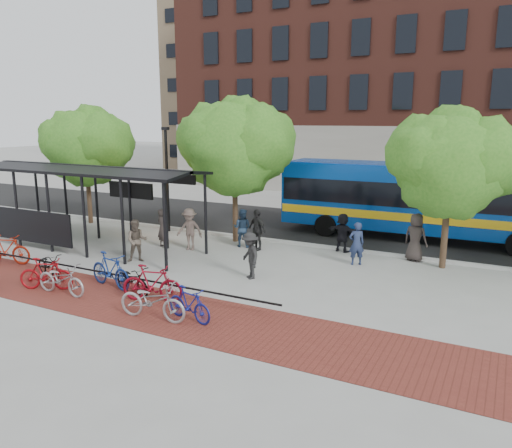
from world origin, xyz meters
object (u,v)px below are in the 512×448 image
at_px(tree_a, 87,144).
at_px(pedestrian_6, 416,237).
at_px(tree_c, 453,160).
at_px(lamp_post_left, 167,176).
at_px(tree_b, 237,143).
at_px(bike_8, 132,280).
at_px(bike_5, 46,274).
at_px(pedestrian_2, 242,228).
at_px(bike_1, 6,249).
at_px(bike_10, 153,301).
at_px(bike_7, 110,270).
at_px(pedestrian_8, 137,241).
at_px(pedestrian_9, 250,256).
at_px(bike_11, 189,304).
at_px(pedestrian_5, 343,233).
at_px(pedestrian_1, 162,228).
at_px(bus_shelter, 87,179).
at_px(bike_9, 152,283).
at_px(bus, 422,197).
at_px(pedestrian_3, 190,229).
at_px(pedestrian_4, 257,230).
at_px(pedestrian_7, 357,244).
at_px(bike_4, 49,265).
at_px(bike_6, 61,279).

xyz_separation_m(tree_a, pedestrian_6, (16.79, 0.45, -3.29)).
bearing_deg(tree_c, lamp_post_left, 178.90).
xyz_separation_m(tree_b, bike_8, (0.43, -7.65, -4.00)).
relative_size(bike_5, pedestrian_2, 1.07).
bearing_deg(bike_1, bike_10, -120.26).
height_order(tree_a, tree_c, tree_a).
relative_size(bike_7, pedestrian_8, 1.18).
bearing_deg(pedestrian_9, pedestrian_8, -136.92).
bearing_deg(pedestrian_9, bike_11, -45.33).
height_order(bike_5, pedestrian_9, pedestrian_9).
distance_m(tree_a, pedestrian_5, 14.25).
bearing_deg(bike_5, pedestrian_1, -23.06).
bearing_deg(pedestrian_2, bus_shelter, 19.07).
relative_size(bike_8, bike_9, 0.90).
bearing_deg(bus, pedestrian_3, -142.99).
bearing_deg(pedestrian_8, pedestrian_5, 1.02).
bearing_deg(pedestrian_5, pedestrian_4, 35.44).
height_order(tree_a, pedestrian_7, tree_a).
xyz_separation_m(tree_c, bike_7, (-9.61, -7.51, -3.46)).
distance_m(bike_5, pedestrian_7, 11.13).
bearing_deg(bus_shelter, pedestrian_8, -14.63).
bearing_deg(pedestrian_2, bike_11, 100.15).
distance_m(tree_b, bike_7, 8.47).
bearing_deg(bike_4, bus, -24.53).
relative_size(bike_8, pedestrian_6, 0.92).
bearing_deg(pedestrian_1, pedestrian_7, -151.54).
distance_m(tree_b, bike_6, 9.72).
height_order(bike_6, pedestrian_1, pedestrian_1).
xyz_separation_m(bike_4, pedestrian_4, (4.83, 6.74, 0.45)).
xyz_separation_m(bus, pedestrian_2, (-6.67, -5.04, -1.15)).
bearing_deg(tree_c, bus, 111.33).
bearing_deg(bus_shelter, pedestrian_3, 20.48).
height_order(bike_8, pedestrian_3, pedestrian_3).
height_order(bus, pedestrian_9, bus).
relative_size(bike_6, bike_8, 1.11).
bearing_deg(tree_c, pedestrian_8, -156.60).
height_order(bike_1, pedestrian_3, pedestrian_3).
xyz_separation_m(pedestrian_2, pedestrian_7, (5.23, -0.41, -0.00)).
bearing_deg(pedestrian_5, bike_10, 88.29).
xyz_separation_m(pedestrian_5, pedestrian_8, (-6.70, -5.15, 0.02)).
bearing_deg(bike_8, pedestrian_8, 54.70).
relative_size(pedestrian_3, pedestrian_6, 0.95).
height_order(bike_5, pedestrian_7, pedestrian_7).
relative_size(tree_a, pedestrian_2, 3.68).
bearing_deg(bike_8, tree_b, 19.89).
xyz_separation_m(bike_7, bike_10, (2.98, -1.52, -0.04)).
bearing_deg(pedestrian_1, bike_5, 110.61).
relative_size(pedestrian_3, pedestrian_9, 1.09).
height_order(bus_shelter, pedestrian_7, bus_shelter).
distance_m(pedestrian_1, pedestrian_2, 3.48).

